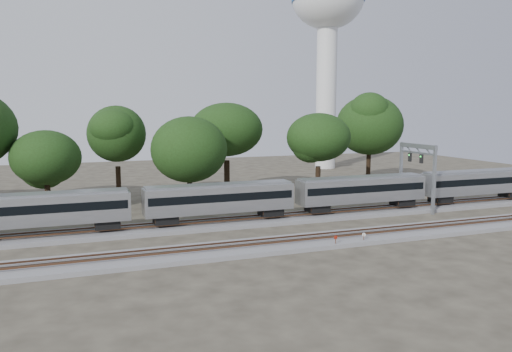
{
  "coord_description": "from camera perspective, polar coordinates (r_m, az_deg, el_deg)",
  "views": [
    {
      "loc": [
        -14.2,
        -44.73,
        12.36
      ],
      "look_at": [
        3.98,
        5.0,
        5.35
      ],
      "focal_mm": 35.0,
      "sensor_mm": 36.0,
      "label": 1
    }
  ],
  "objects": [
    {
      "name": "ground",
      "position": [
        48.53,
        -2.41,
        -7.22
      ],
      "size": [
        160.0,
        160.0,
        0.0
      ],
      "primitive_type": "plane",
      "color": "#383328",
      "rests_on": "ground"
    },
    {
      "name": "track_far",
      "position": [
        54.06,
        -4.35,
        -5.47
      ],
      "size": [
        160.0,
        5.0,
        0.73
      ],
      "color": "slate",
      "rests_on": "ground"
    },
    {
      "name": "track_near",
      "position": [
        44.81,
        -0.84,
        -8.19
      ],
      "size": [
        160.0,
        5.0,
        0.73
      ],
      "color": "slate",
      "rests_on": "ground"
    },
    {
      "name": "train",
      "position": [
        53.59,
        -4.02,
        -2.5
      ],
      "size": [
        84.28,
        2.9,
        4.27
      ],
      "color": "silver",
      "rests_on": "ground"
    },
    {
      "name": "switch_stand_red",
      "position": [
        45.83,
        9.09,
        -7.24
      ],
      "size": [
        0.37,
        0.12,
        1.16
      ],
      "rotation": [
        0.0,
        0.0,
        0.23
      ],
      "color": "#512D19",
      "rests_on": "ground"
    },
    {
      "name": "switch_stand_white",
      "position": [
        47.6,
        12.22,
        -6.83
      ],
      "size": [
        0.33,
        0.14,
        1.07
      ],
      "rotation": [
        0.0,
        0.0,
        -0.32
      ],
      "color": "#512D19",
      "rests_on": "ground"
    },
    {
      "name": "switch_lever",
      "position": [
        45.72,
        7.99,
        -8.02
      ],
      "size": [
        0.51,
        0.31,
        0.3
      ],
      "primitive_type": "cube",
      "rotation": [
        0.0,
        0.0,
        0.03
      ],
      "color": "#512D19",
      "rests_on": "ground"
    },
    {
      "name": "water_tower",
      "position": [
        109.26,
        8.18,
        17.21
      ],
      "size": [
        15.04,
        15.04,
        41.62
      ],
      "color": "silver",
      "rests_on": "ground"
    },
    {
      "name": "signal_gantry",
      "position": [
        64.77,
        17.93,
        1.55
      ],
      "size": [
        0.57,
        6.77,
        8.24
      ],
      "color": "gray",
      "rests_on": "ground"
    },
    {
      "name": "tree_2",
      "position": [
        63.15,
        -22.89,
        1.93
      ],
      "size": [
        6.97,
        6.97,
        9.82
      ],
      "color": "black",
      "rests_on": "ground"
    },
    {
      "name": "tree_3",
      "position": [
        67.75,
        -15.63,
        4.65
      ],
      "size": [
        9.43,
        9.43,
        13.29
      ],
      "color": "black",
      "rests_on": "ground"
    },
    {
      "name": "tree_4",
      "position": [
        62.58,
        -7.65,
        2.99
      ],
      "size": [
        7.61,
        7.61,
        10.73
      ],
      "color": "black",
      "rests_on": "ground"
    },
    {
      "name": "tree_5",
      "position": [
        71.52,
        -3.39,
        5.31
      ],
      "size": [
        9.75,
        9.75,
        13.75
      ],
      "color": "black",
      "rests_on": "ground"
    },
    {
      "name": "tree_6",
      "position": [
        68.93,
        7.16,
        4.39
      ],
      "size": [
        8.8,
        8.8,
        12.4
      ],
      "color": "black",
      "rests_on": "ground"
    },
    {
      "name": "tree_7",
      "position": [
        84.29,
        12.85,
        5.66
      ],
      "size": [
        10.04,
        10.04,
        14.16
      ],
      "color": "black",
      "rests_on": "ground"
    }
  ]
}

